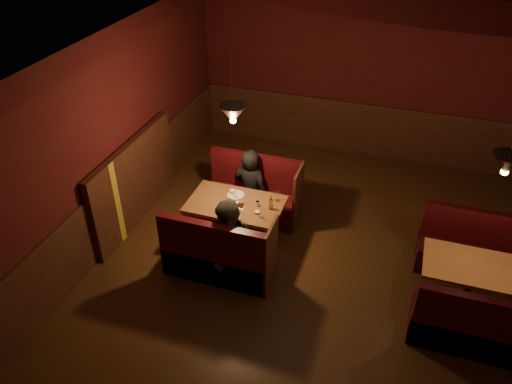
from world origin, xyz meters
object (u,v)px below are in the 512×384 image
(main_bench_near, at_px, (218,259))
(second_table, at_px, (470,276))
(main_table, at_px, (237,212))
(second_bench_far, at_px, (468,252))
(second_bench_near, at_px, (470,330))
(main_bench_far, at_px, (255,197))
(diner_b, at_px, (231,231))
(diner_a, at_px, (251,174))

(main_bench_near, relative_size, second_table, 1.26)
(main_table, height_order, second_bench_far, main_table)
(second_table, height_order, second_bench_near, second_bench_near)
(main_bench_far, xyz_separation_m, main_bench_near, (0.00, -1.49, 0.00))
(second_table, height_order, diner_b, diner_b)
(second_table, relative_size, second_bench_near, 0.90)
(main_bench_near, height_order, diner_a, diner_a)
(second_table, xyz_separation_m, diner_b, (-2.91, -0.44, 0.29))
(main_table, height_order, diner_b, diner_b)
(second_bench_far, bearing_deg, second_bench_near, -90.00)
(second_bench_near, bearing_deg, second_table, 92.20)
(main_table, height_order, main_bench_far, main_bench_far)
(second_bench_near, distance_m, diner_a, 3.56)
(main_bench_near, xyz_separation_m, diner_a, (-0.04, 1.43, 0.45))
(second_table, distance_m, diner_b, 2.96)
(main_bench_far, distance_m, second_bench_far, 3.11)
(second_bench_near, bearing_deg, main_table, 163.52)
(main_table, height_order, diner_a, diner_a)
(main_bench_near, bearing_deg, main_table, 91.11)
(main_bench_near, relative_size, diner_b, 0.94)
(second_bench_far, height_order, second_bench_near, same)
(second_bench_near, height_order, diner_b, diner_b)
(second_bench_near, bearing_deg, second_bench_far, 90.00)
(main_table, xyz_separation_m, second_bench_far, (3.11, 0.45, -0.25))
(second_bench_near, xyz_separation_m, diner_a, (-3.14, 1.61, 0.47))
(main_table, distance_m, main_bench_near, 0.78)
(main_bench_far, distance_m, main_bench_near, 1.49)
(main_table, distance_m, diner_a, 0.72)
(diner_b, bearing_deg, main_bench_near, -167.62)
(second_table, height_order, diner_a, diner_a)
(main_table, distance_m, second_table, 3.10)
(diner_b, bearing_deg, second_bench_near, -14.43)
(diner_b, bearing_deg, second_table, -1.05)
(second_table, bearing_deg, main_bench_near, -170.57)
(diner_b, bearing_deg, main_bench_far, 86.86)
(main_table, bearing_deg, second_table, -4.36)
(main_bench_far, relative_size, diner_a, 0.95)
(main_table, bearing_deg, main_bench_near, -88.89)
(diner_a, distance_m, diner_b, 1.38)
(second_bench_far, distance_m, second_bench_near, 1.37)
(main_bench_near, bearing_deg, main_bench_far, 90.00)
(main_table, xyz_separation_m, main_bench_far, (0.01, 0.74, -0.23))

